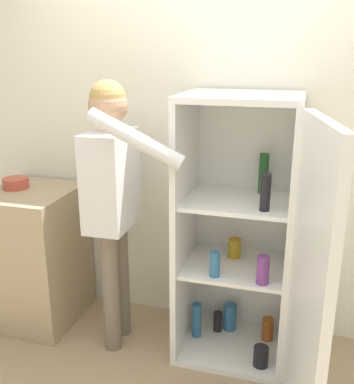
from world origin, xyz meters
The scene contains 5 objects.
wall_back centered at (0.00, 0.98, 1.27)m, with size 7.00×0.06×2.55m.
refrigerator centered at (0.27, 0.55, 0.78)m, with size 0.83×1.21×1.60m.
person centered at (-0.55, 0.52, 1.07)m, with size 0.63×0.54×1.67m.
counter centered at (-1.20, 0.63, 0.47)m, with size 0.56×0.61×0.94m.
bowl centered at (-1.32, 0.65, 0.97)m, with size 0.17×0.17×0.07m.
Camera 1 is at (0.51, -1.81, 1.82)m, focal length 42.00 mm.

